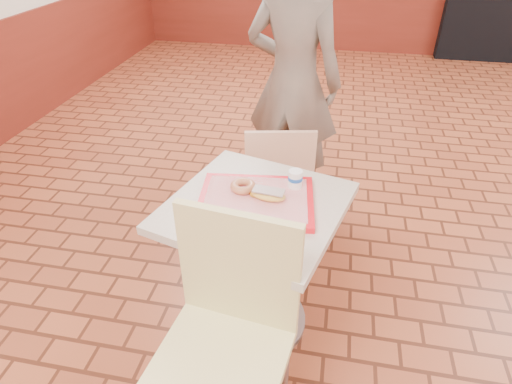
% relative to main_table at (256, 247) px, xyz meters
% --- Properties ---
extents(main_table, '(0.73, 0.73, 0.77)m').
position_rel_main_table_xyz_m(main_table, '(0.00, 0.00, 0.00)').
color(main_table, '#C3B59D').
rests_on(main_table, ground).
extents(chair_main_front, '(0.52, 0.52, 1.01)m').
position_rel_main_table_xyz_m(chair_main_front, '(-0.01, -0.52, 0.04)').
color(chair_main_front, '#E7DA8B').
rests_on(chair_main_front, ground).
extents(chair_main_back, '(0.47, 0.47, 0.85)m').
position_rel_main_table_xyz_m(chair_main_back, '(0.01, 0.67, -0.04)').
color(chair_main_back, '#E3AF88').
rests_on(chair_main_back, ground).
extents(customer, '(0.72, 0.54, 1.78)m').
position_rel_main_table_xyz_m(customer, '(0.01, 1.23, 0.37)').
color(customer, '#726658').
rests_on(customer, ground).
extents(serving_tray, '(0.50, 0.39, 0.03)m').
position_rel_main_table_xyz_m(serving_tray, '(0.00, 0.00, 0.27)').
color(serving_tray, red).
rests_on(serving_tray, main_table).
extents(ring_donut, '(0.12, 0.12, 0.04)m').
position_rel_main_table_xyz_m(ring_donut, '(-0.07, 0.05, 0.30)').
color(ring_donut, '#BA6B44').
rests_on(ring_donut, serving_tray).
extents(long_john_donut, '(0.16, 0.09, 0.05)m').
position_rel_main_table_xyz_m(long_john_donut, '(0.05, -0.00, 0.31)').
color(long_john_donut, gold).
rests_on(long_john_donut, serving_tray).
extents(paper_cup, '(0.07, 0.07, 0.08)m').
position_rel_main_table_xyz_m(paper_cup, '(0.16, 0.12, 0.32)').
color(paper_cup, white).
rests_on(paper_cup, serving_tray).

